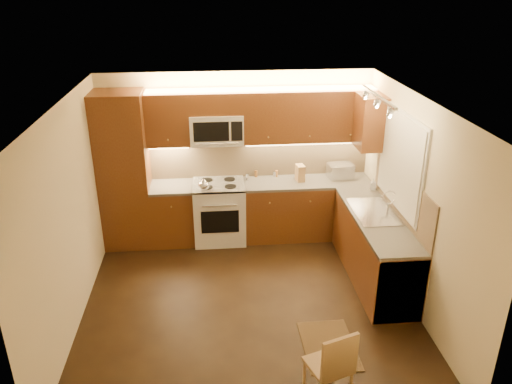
{
  "coord_description": "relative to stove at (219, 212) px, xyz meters",
  "views": [
    {
      "loc": [
        -0.39,
        -5.18,
        3.75
      ],
      "look_at": [
        0.15,
        0.55,
        1.25
      ],
      "focal_mm": 35.19,
      "sensor_mm": 36.0,
      "label": 1
    }
  ],
  "objects": [
    {
      "name": "kettle",
      "position": [
        -0.22,
        -0.23,
        0.56
      ],
      "size": [
        0.18,
        0.18,
        0.19
      ],
      "primitive_type": null,
      "rotation": [
        0.0,
        0.0,
        -0.12
      ],
      "color": "silver",
      "rests_on": "stove"
    },
    {
      "name": "spice_jar_b",
      "position": [
        0.58,
        0.26,
        0.49
      ],
      "size": [
        0.06,
        0.06,
        0.1
      ],
      "primitive_type": "cylinder",
      "rotation": [
        0.0,
        0.0,
        0.35
      ],
      "color": "brown",
      "rests_on": "counter_back_right"
    },
    {
      "name": "window_frame",
      "position": [
        2.29,
        -1.12,
        1.14
      ],
      "size": [
        0.03,
        1.44,
        1.24
      ],
      "primitive_type": "cube",
      "color": "silver",
      "rests_on": "wall_right"
    },
    {
      "name": "soap_bottle",
      "position": [
        2.22,
        -0.39,
        0.52
      ],
      "size": [
        0.09,
        0.09,
        0.16
      ],
      "primitive_type": "imported",
      "rotation": [
        0.0,
        0.0,
        -0.29
      ],
      "color": "#BABABF",
      "rests_on": "counter_right"
    },
    {
      "name": "wall_back",
      "position": [
        0.3,
        0.32,
        0.79
      ],
      "size": [
        4.0,
        0.01,
        2.5
      ],
      "primitive_type": "cube",
      "color": "beige",
      "rests_on": "ground"
    },
    {
      "name": "knife_block",
      "position": [
        1.23,
        0.05,
        0.56
      ],
      "size": [
        0.13,
        0.19,
        0.24
      ],
      "primitive_type": "cube",
      "rotation": [
        0.0,
        0.0,
        0.13
      ],
      "color": "#9F6E48",
      "rests_on": "counter_back_right"
    },
    {
      "name": "counter_right",
      "position": [
        2.0,
        -1.28,
        0.42
      ],
      "size": [
        0.6,
        2.0,
        0.04
      ],
      "primitive_type": "cube",
      "color": "#383633",
      "rests_on": "base_cab_right"
    },
    {
      "name": "pantry",
      "position": [
        -1.35,
        0.02,
        0.69
      ],
      "size": [
        0.7,
        0.6,
        2.3
      ],
      "primitive_type": "cube",
      "color": "#4E2410",
      "rests_on": "floor"
    },
    {
      "name": "wall_front",
      "position": [
        0.3,
        -3.67,
        0.79
      ],
      "size": [
        4.0,
        0.01,
        2.5
      ],
      "primitive_type": "cube",
      "color": "beige",
      "rests_on": "ground"
    },
    {
      "name": "ceiling",
      "position": [
        0.3,
        -1.68,
        2.04
      ],
      "size": [
        4.0,
        4.0,
        0.01
      ],
      "primitive_type": "cube",
      "color": "beige",
      "rests_on": "ground"
    },
    {
      "name": "base_cab_back_right",
      "position": [
        1.34,
        0.02,
        -0.03
      ],
      "size": [
        1.92,
        0.6,
        0.86
      ],
      "primitive_type": "cube",
      "color": "#4E2410",
      "rests_on": "floor"
    },
    {
      "name": "upper_cab_back_right",
      "position": [
        1.34,
        0.15,
        1.42
      ],
      "size": [
        1.92,
        0.35,
        0.75
      ],
      "primitive_type": "cube",
      "color": "#4E2410",
      "rests_on": "wall_back"
    },
    {
      "name": "base_cab_right",
      "position": [
        2.0,
        -1.28,
        -0.03
      ],
      "size": [
        0.6,
        2.0,
        0.86
      ],
      "primitive_type": "cube",
      "color": "#4E2410",
      "rests_on": "floor"
    },
    {
      "name": "upper_cab_right_corner",
      "position": [
        2.12,
        -0.28,
        1.42
      ],
      "size": [
        0.35,
        0.5,
        0.75
      ],
      "primitive_type": "cube",
      "color": "#4E2410",
      "rests_on": "wall_right"
    },
    {
      "name": "stove",
      "position": [
        0.0,
        0.0,
        0.0
      ],
      "size": [
        0.76,
        0.65,
        0.92
      ],
      "primitive_type": null,
      "color": "silver",
      "rests_on": "floor"
    },
    {
      "name": "wall_left",
      "position": [
        -1.7,
        -1.68,
        0.79
      ],
      "size": [
        0.01,
        4.0,
        2.5
      ],
      "primitive_type": "cube",
      "color": "beige",
      "rests_on": "ground"
    },
    {
      "name": "spice_jar_a",
      "position": [
        0.44,
        0.14,
        0.49
      ],
      "size": [
        0.05,
        0.05,
        0.1
      ],
      "primitive_type": "cylinder",
      "rotation": [
        0.0,
        0.0,
        -0.03
      ],
      "color": "silver",
      "rests_on": "counter_back_right"
    },
    {
      "name": "backsplash_back",
      "position": [
        0.65,
        0.31,
        0.74
      ],
      "size": [
        3.3,
        0.02,
        0.6
      ],
      "primitive_type": "cube",
      "color": "tan",
      "rests_on": "wall_back"
    },
    {
      "name": "upper_cab_back_left",
      "position": [
        -0.69,
        0.15,
        1.42
      ],
      "size": [
        0.62,
        0.35,
        0.75
      ],
      "primitive_type": "cube",
      "color": "#4E2410",
      "rests_on": "wall_back"
    },
    {
      "name": "track_light_bar",
      "position": [
        1.85,
        -1.27,
        2.0
      ],
      "size": [
        0.04,
        1.2,
        0.03
      ],
      "primitive_type": "cube",
      "color": "silver",
      "rests_on": "ceiling"
    },
    {
      "name": "toaster_oven",
      "position": [
        1.86,
        0.11,
        0.55
      ],
      "size": [
        0.4,
        0.32,
        0.22
      ],
      "primitive_type": "cube",
      "rotation": [
        0.0,
        0.0,
        0.12
      ],
      "color": "silver",
      "rests_on": "counter_back_right"
    },
    {
      "name": "dining_chair",
      "position": [
        0.93,
        -3.28,
        -0.04
      ],
      "size": [
        0.47,
        0.47,
        0.84
      ],
      "primitive_type": null,
      "rotation": [
        0.0,
        0.0,
        0.33
      ],
      "color": "#9F6E48",
      "rests_on": "floor"
    },
    {
      "name": "dishwasher",
      "position": [
        2.0,
        -1.98,
        -0.03
      ],
      "size": [
        0.58,
        0.6,
        0.84
      ],
      "primitive_type": "cube",
      "color": "silver",
      "rests_on": "floor"
    },
    {
      "name": "upper_cab_bridge",
      "position": [
        0.0,
        0.15,
        1.63
      ],
      "size": [
        0.76,
        0.35,
        0.31
      ],
      "primitive_type": "cube",
      "color": "#4E2410",
      "rests_on": "wall_back"
    },
    {
      "name": "window_blinds",
      "position": [
        2.27,
        -1.12,
        1.14
      ],
      "size": [
        0.02,
        1.36,
        1.16
      ],
      "primitive_type": "cube",
      "color": "silver",
      "rests_on": "wall_right"
    },
    {
      "name": "counter_back_right",
      "position": [
        1.34,
        0.02,
        0.42
      ],
      "size": [
        1.92,
        0.6,
        0.04
      ],
      "primitive_type": "cube",
      "color": "#383633",
      "rests_on": "base_cab_back_right"
    },
    {
      "name": "base_cab_back_left",
      "position": [
        -0.69,
        0.02,
        -0.03
      ],
      "size": [
        0.62,
        0.6,
        0.86
      ],
      "primitive_type": "cube",
      "color": "#4E2410",
      "rests_on": "floor"
    },
    {
      "name": "backsplash_right",
      "position": [
        2.29,
        -1.28,
        0.74
      ],
      "size": [
        0.02,
        2.0,
        0.6
      ],
      "primitive_type": "cube",
      "color": "tan",
      "rests_on": "wall_right"
    },
    {
      "name": "spice_jar_d",
      "position": [
        0.89,
        0.24,
        0.49
      ],
      "size": [
        0.06,
        0.06,
        0.1
      ],
      "primitive_type": "cylinder",
      "rotation": [
        0.0,
        0.0,
        0.42
      ],
      "color": "#9C662E",
      "rests_on": "counter_back_right"
    },
    {
      "name": "rug",
      "position": [
        1.11,
        -2.58,
        -0.45
      ],
      "size": [
        0.57,
        0.85,
        0.01
      ],
      "primitive_type": "cube",
      "rotation": [
        0.0,
        0.0,
        0.01
      ],
      "color": "black",
      "rests_on": "floor"
    },
    {
      "name": "wall_right",
      "position": [
        2.3,
        -1.68,
        0.79
      ],
      "size": [
        0.01,
        4.0,
        2.5
      ],
      "primitive_type": "cube",
      "color": "beige",
      "rests_on": "ground"
    },
    {
      "name": "microwave",
      "position": [
        0.0,
        0.14,
        1.26
      ],
      "size": [
        0.76,
        0.38,
        0.44
      ],
      "primitive_type": null,
      "color": "silver",
      "rests_on": "wall_back"
    },
    {
      "name": "spice_jar_c",
      "position": [
        0.87,
        0.24,
        0.48
      ],
      "size": [
        0.06,
        0.06,
        0.08
      ],
      "primitive_type": "cylinder",
      "rotation": [
        0.0,
        0.0,
        -0.39
      ],
      "color": "silver",
      "rests_on": "counter_back_right"
    },
    {
      "name": "faucet",
      "position": [
        2.18,
        -1.12,
        0.59
      ],
      "size": [
        0.2,
        0.04,
        0.3
      ],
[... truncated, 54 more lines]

